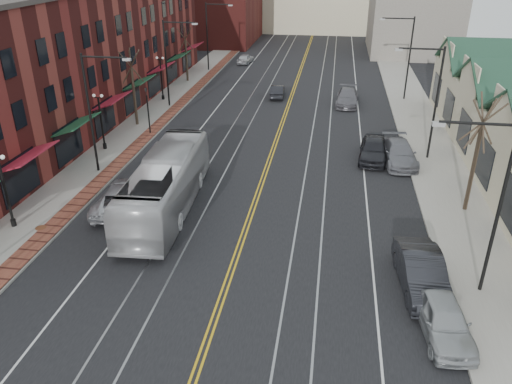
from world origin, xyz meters
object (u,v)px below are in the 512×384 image
(transit_bus, at_px, (166,184))
(parked_suv, at_px, (125,197))
(parked_car_c, at_px, (399,153))
(parked_car_d, at_px, (373,149))
(parked_car_a, at_px, (444,319))
(parked_car_b, at_px, (422,272))

(transit_bus, height_order, parked_suv, transit_bus)
(parked_suv, height_order, parked_car_c, parked_suv)
(parked_car_d, bearing_deg, parked_car_c, -5.84)
(parked_suv, xyz_separation_m, parked_car_c, (16.80, 9.75, -0.03))
(transit_bus, distance_m, parked_suv, 2.66)
(parked_suv, relative_size, parked_car_a, 1.30)
(parked_car_a, bearing_deg, parked_car_d, 89.35)
(parked_car_b, distance_m, parked_car_c, 15.06)
(parked_car_b, height_order, parked_car_c, parked_car_b)
(transit_bus, bearing_deg, parked_suv, 3.44)
(parked_car_c, bearing_deg, transit_bus, -150.93)
(transit_bus, distance_m, parked_car_a, 16.69)
(parked_car_c, relative_size, parked_car_d, 1.08)
(parked_suv, distance_m, parked_car_d, 18.09)
(parked_car_a, xyz_separation_m, parked_car_b, (-0.47, 2.98, 0.10))
(parked_suv, xyz_separation_m, parked_car_b, (16.33, -5.30, 0.05))
(transit_bus, height_order, parked_car_b, transit_bus)
(parked_car_b, xyz_separation_m, parked_car_d, (-1.33, 15.40, -0.02))
(parked_car_a, relative_size, parked_car_d, 0.90)
(parked_car_b, distance_m, parked_car_d, 15.46)
(parked_car_a, relative_size, parked_car_b, 0.86)
(parked_car_c, bearing_deg, parked_car_b, -96.25)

